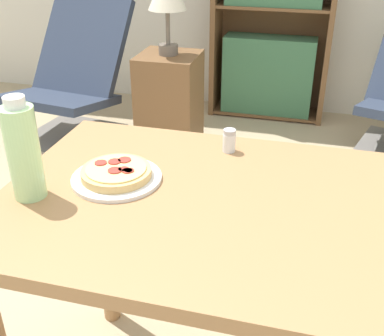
# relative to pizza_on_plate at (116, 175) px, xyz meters

# --- Properties ---
(dining_table) EXTENTS (1.18, 0.70, 0.77)m
(dining_table) POSITION_rel_pizza_on_plate_xyz_m (0.34, -0.03, -0.13)
(dining_table) COLOR #A37549
(dining_table) RESTS_ON ground_plane
(pizza_on_plate) EXTENTS (0.22, 0.22, 0.04)m
(pizza_on_plate) POSITION_rel_pizza_on_plate_xyz_m (0.00, 0.00, 0.00)
(pizza_on_plate) COLOR white
(pizza_on_plate) RESTS_ON dining_table
(drink_bottle) EXTENTS (0.07, 0.07, 0.24)m
(drink_bottle) POSITION_rel_pizza_on_plate_xyz_m (-0.16, -0.12, 0.10)
(drink_bottle) COLOR #B7EAA3
(drink_bottle) RESTS_ON dining_table
(salt_shaker) EXTENTS (0.04, 0.04, 0.06)m
(salt_shaker) POSITION_rel_pizza_on_plate_xyz_m (0.24, 0.23, 0.02)
(salt_shaker) COLOR white
(salt_shaker) RESTS_ON dining_table
(lounge_chair_near) EXTENTS (0.64, 0.83, 0.88)m
(lounge_chair_near) POSITION_rel_pizza_on_plate_xyz_m (-1.00, 1.59, -0.49)
(lounge_chair_near) COLOR slate
(lounge_chair_near) RESTS_ON ground_plane
(bookshelf) EXTENTS (0.82, 0.29, 1.55)m
(bookshelf) POSITION_rel_pizza_on_plate_xyz_m (0.11, 2.46, -0.07)
(bookshelf) COLOR brown
(bookshelf) RESTS_ON ground_plane
(side_table) EXTENTS (0.34, 0.34, 0.63)m
(side_table) POSITION_rel_pizza_on_plate_xyz_m (-0.38, 1.63, -0.47)
(side_table) COLOR brown
(side_table) RESTS_ON ground_plane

